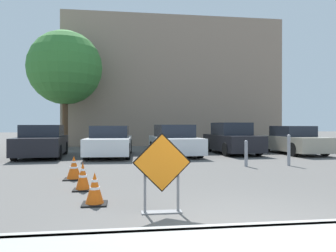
% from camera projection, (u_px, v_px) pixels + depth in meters
% --- Properties ---
extents(ground_plane, '(96.00, 96.00, 0.00)m').
position_uv_depth(ground_plane, '(164.00, 158.00, 14.22)').
color(ground_plane, '#565451').
extents(curb_lip, '(23.58, 0.20, 0.14)m').
position_uv_depth(curb_lip, '(260.00, 230.00, 4.32)').
color(curb_lip, '#999993').
rests_on(curb_lip, ground_plane).
extents(road_closed_sign, '(0.97, 0.20, 1.33)m').
position_uv_depth(road_closed_sign, '(162.00, 170.00, 5.35)').
color(road_closed_sign, black).
rests_on(road_closed_sign, ground_plane).
extents(traffic_cone_nearest, '(0.45, 0.45, 0.59)m').
position_uv_depth(traffic_cone_nearest, '(95.00, 189.00, 5.94)').
color(traffic_cone_nearest, black).
rests_on(traffic_cone_nearest, ground_plane).
extents(traffic_cone_second, '(0.42, 0.42, 0.62)m').
position_uv_depth(traffic_cone_second, '(83.00, 177.00, 7.24)').
color(traffic_cone_second, black).
rests_on(traffic_cone_second, ground_plane).
extents(traffic_cone_third, '(0.51, 0.51, 0.63)m').
position_uv_depth(traffic_cone_third, '(74.00, 168.00, 8.65)').
color(traffic_cone_third, black).
rests_on(traffic_cone_third, ground_plane).
extents(parked_car_nearest, '(2.15, 4.19, 1.44)m').
position_uv_depth(parked_car_nearest, '(42.00, 142.00, 14.57)').
color(parked_car_nearest, black).
rests_on(parked_car_nearest, ground_plane).
extents(parked_car_second, '(2.07, 4.66, 1.40)m').
position_uv_depth(parked_car_second, '(110.00, 142.00, 14.91)').
color(parked_car_second, white).
rests_on(parked_car_second, ground_plane).
extents(parked_car_third, '(2.09, 4.59, 1.44)m').
position_uv_depth(parked_car_third, '(174.00, 141.00, 15.43)').
color(parked_car_third, silver).
rests_on(parked_car_third, ground_plane).
extents(parked_car_fourth, '(1.96, 4.21, 1.55)m').
position_uv_depth(parked_car_fourth, '(232.00, 139.00, 16.35)').
color(parked_car_fourth, black).
rests_on(parked_car_fourth, ground_plane).
extents(parked_car_fifth, '(1.88, 4.26, 1.38)m').
position_uv_depth(parked_car_fifth, '(293.00, 141.00, 16.24)').
color(parked_car_fifth, '#A39984').
rests_on(parked_car_fifth, ground_plane).
extents(bollard_nearest, '(0.12, 0.12, 0.91)m').
position_uv_depth(bollard_nearest, '(246.00, 153.00, 11.33)').
color(bollard_nearest, gray).
rests_on(bollard_nearest, ground_plane).
extents(bollard_second, '(0.12, 0.12, 1.11)m').
position_uv_depth(bollard_second, '(289.00, 149.00, 11.55)').
color(bollard_second, gray).
rests_on(bollard_second, ground_plane).
extents(building_facade_backdrop, '(15.27, 5.00, 8.94)m').
position_uv_depth(building_facade_backdrop, '(171.00, 84.00, 24.71)').
color(building_facade_backdrop, gray).
rests_on(building_facade_backdrop, ground_plane).
extents(street_tree_behind_lot, '(4.32, 4.32, 6.95)m').
position_uv_depth(street_tree_behind_lot, '(65.00, 68.00, 19.21)').
color(street_tree_behind_lot, '#513823').
rests_on(street_tree_behind_lot, ground_plane).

